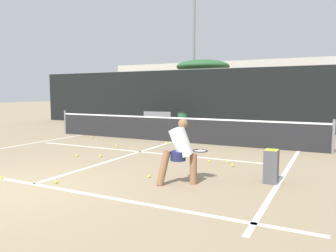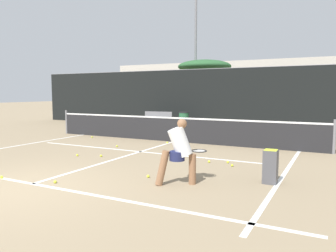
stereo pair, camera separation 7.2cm
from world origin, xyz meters
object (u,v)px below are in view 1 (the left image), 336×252
object	(u,v)px
courtside_bench	(156,119)
parked_car	(260,113)
trash_bin	(183,120)
player_practicing	(180,150)
ball_hopper	(271,166)

from	to	relation	value
courtside_bench	parked_car	distance (m)	6.74
trash_bin	parked_car	world-z (taller)	parked_car
courtside_bench	trash_bin	distance (m)	1.47
player_practicing	courtside_bench	world-z (taller)	player_practicing
courtside_bench	trash_bin	xyz separation A→B (m)	(1.45, 0.21, -0.03)
trash_bin	parked_car	size ratio (longest dim) A/B	0.19
player_practicing	parked_car	world-z (taller)	parked_car
courtside_bench	parked_car	size ratio (longest dim) A/B	0.35
ball_hopper	courtside_bench	world-z (taller)	courtside_bench
player_practicing	courtside_bench	xyz separation A→B (m)	(-5.73, 9.37, -0.26)
player_practicing	ball_hopper	size ratio (longest dim) A/B	1.93
courtside_bench	trash_bin	bearing A→B (deg)	0.27
ball_hopper	parked_car	bearing A→B (deg)	102.27
parked_car	trash_bin	bearing A→B (deg)	-121.63
trash_bin	parked_car	xyz separation A→B (m)	(2.99, 4.86, 0.19)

